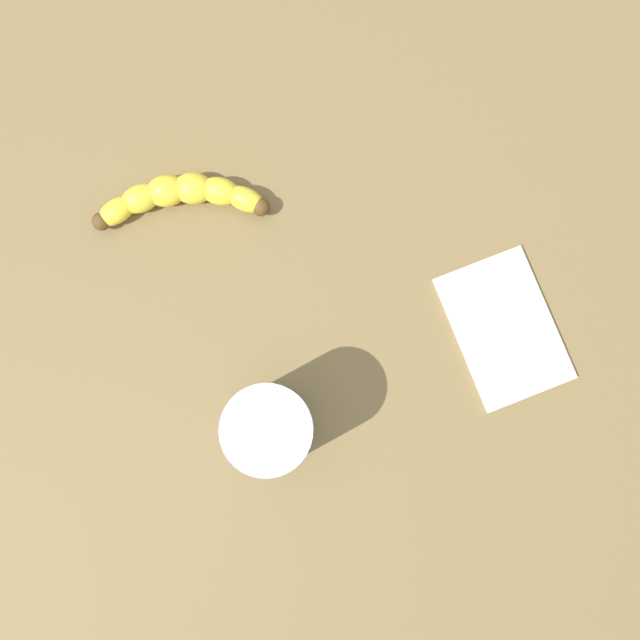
% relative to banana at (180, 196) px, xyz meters
% --- Properties ---
extents(wooden_tabletop, '(1.20, 1.20, 0.03)m').
position_rel_banana_xyz_m(wooden_tabletop, '(0.13, 0.06, -0.03)').
color(wooden_tabletop, brown).
rests_on(wooden_tabletop, ground).
extents(banana, '(0.12, 0.17, 0.04)m').
position_rel_banana_xyz_m(banana, '(0.00, 0.00, 0.00)').
color(banana, yellow).
rests_on(banana, wooden_tabletop).
extents(smoothie_glass, '(0.09, 0.09, 0.12)m').
position_rel_banana_xyz_m(smoothie_glass, '(0.27, -0.07, 0.04)').
color(smoothie_glass, silver).
rests_on(smoothie_glass, wooden_tabletop).
extents(folded_napkin, '(0.18, 0.14, 0.01)m').
position_rel_banana_xyz_m(folded_napkin, '(0.33, 0.20, -0.01)').
color(folded_napkin, white).
rests_on(folded_napkin, wooden_tabletop).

